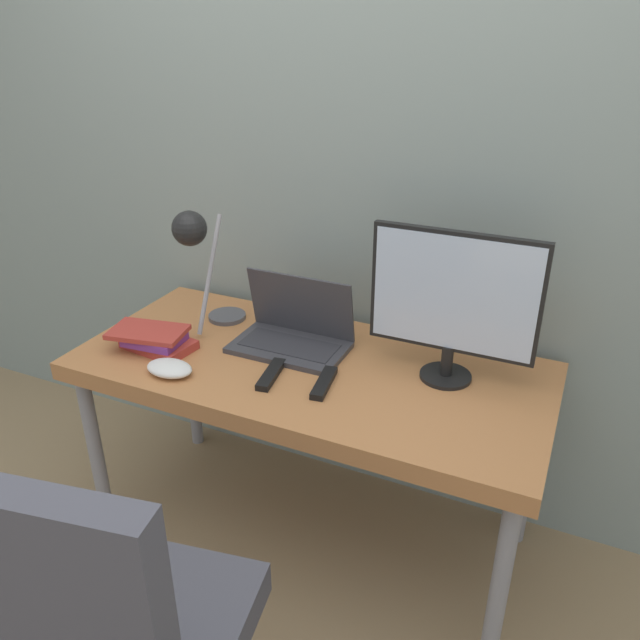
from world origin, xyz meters
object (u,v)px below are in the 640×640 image
at_px(laptop, 293,333).
at_px(office_chair, 99,635).
at_px(monitor, 453,299).
at_px(desk_lamp, 197,247).
at_px(book_stack, 155,339).
at_px(game_controller, 170,368).

height_order(laptop, office_chair, office_chair).
relative_size(monitor, desk_lamp, 1.11).
relative_size(desk_lamp, office_chair, 0.42).
bearing_deg(desk_lamp, book_stack, -119.66).
bearing_deg(monitor, desk_lamp, -175.39).
height_order(office_chair, game_controller, office_chair).
xyz_separation_m(monitor, desk_lamp, (-0.84, -0.07, 0.06)).
bearing_deg(laptop, office_chair, -85.14).
distance_m(monitor, desk_lamp, 0.84).
xyz_separation_m(laptop, book_stack, (-0.41, -0.21, -0.01)).
bearing_deg(desk_lamp, game_controller, -79.03).
xyz_separation_m(laptop, office_chair, (0.09, -1.06, -0.18)).
distance_m(desk_lamp, game_controller, 0.41).
relative_size(monitor, game_controller, 3.26).
xyz_separation_m(desk_lamp, office_chair, (0.41, -1.00, -0.45)).
distance_m(laptop, desk_lamp, 0.42).
xyz_separation_m(monitor, office_chair, (-0.43, -1.07, -0.39)).
height_order(monitor, office_chair, monitor).
height_order(book_stack, game_controller, book_stack).
height_order(desk_lamp, game_controller, desk_lamp).
bearing_deg(office_chair, monitor, 68.21).
relative_size(office_chair, book_stack, 3.76).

